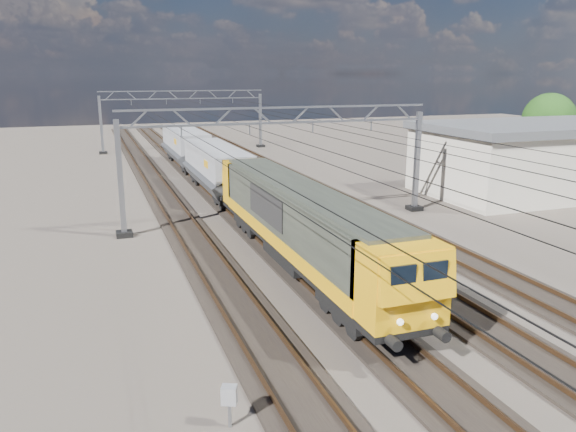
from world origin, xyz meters
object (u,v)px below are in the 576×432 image
object	(u,v)px
locomotive	(299,221)
hopper_wagon_mid	(185,144)
catenary_gantry_mid	(282,160)
trackside_cabinet	(229,396)
catenary_gantry_far	(184,118)
hopper_wagon_lead	(217,166)
industrial_shed	(543,157)
tree_far	(553,122)

from	to	relation	value
locomotive	hopper_wagon_mid	bearing A→B (deg)	90.00
locomotive	hopper_wagon_mid	world-z (taller)	locomotive
catenary_gantry_mid	hopper_wagon_mid	xyz separation A→B (m)	(-2.00, 23.58, -1.67)
trackside_cabinet	catenary_gantry_far	bearing A→B (deg)	105.44
hopper_wagon_lead	industrial_shed	world-z (taller)	industrial_shed
catenary_gantry_far	industrial_shed	world-z (taller)	catenary_gantry_far
catenary_gantry_mid	tree_far	world-z (taller)	tree_far
hopper_wagon_mid	industrial_shed	xyz separation A→B (m)	(24.00, -21.58, 0.49)
trackside_cabinet	hopper_wagon_lead	bearing A→B (deg)	101.78
catenary_gantry_mid	catenary_gantry_far	size ratio (longest dim) A/B	1.00
catenary_gantry_mid	trackside_cabinet	world-z (taller)	catenary_gantry_mid
hopper_wagon_lead	hopper_wagon_mid	world-z (taller)	same
hopper_wagon_mid	tree_far	distance (m)	35.22
trackside_cabinet	tree_far	bearing A→B (deg)	60.95
tree_far	locomotive	bearing A→B (deg)	-150.74
catenary_gantry_far	tree_far	distance (m)	40.08
catenary_gantry_far	tree_far	xyz separation A→B (m)	(30.32, -26.21, 0.74)
catenary_gantry_far	hopper_wagon_lead	distance (m)	26.75
hopper_wagon_lead	trackside_cabinet	xyz separation A→B (m)	(-6.10, -28.75, -1.33)
hopper_wagon_lead	tree_far	size ratio (longest dim) A/B	1.78
catenary_gantry_far	trackside_cabinet	distance (m)	56.04
tree_far	hopper_wagon_lead	bearing A→B (deg)	-179.28
catenary_gantry_mid	hopper_wagon_mid	world-z (taller)	catenary_gantry_mid
tree_far	hopper_wagon_mid	bearing A→B (deg)	156.89
catenary_gantry_mid	catenary_gantry_far	distance (m)	36.00
catenary_gantry_mid	industrial_shed	world-z (taller)	catenary_gantry_mid
catenary_gantry_mid	trackside_cabinet	size ratio (longest dim) A/B	16.75
trackside_cabinet	locomotive	bearing A→B (deg)	84.87
locomotive	tree_far	size ratio (longest dim) A/B	2.90
catenary_gantry_far	industrial_shed	distance (m)	40.51
catenary_gantry_far	hopper_wagon_lead	size ratio (longest dim) A/B	1.53
trackside_cabinet	industrial_shed	size ratio (longest dim) A/B	0.06
catenary_gantry_far	locomotive	size ratio (longest dim) A/B	0.94
trackside_cabinet	industrial_shed	bearing A→B (deg)	59.13
catenary_gantry_mid	industrial_shed	distance (m)	22.12
catenary_gantry_far	trackside_cabinet	xyz separation A→B (m)	(-8.10, -55.37, -3.01)
locomotive	hopper_wagon_lead	distance (m)	17.70
industrial_shed	tree_far	world-z (taller)	tree_far
locomotive	trackside_cabinet	size ratio (longest dim) A/B	17.76
locomotive	hopper_wagon_lead	xyz separation A→B (m)	(-0.00, 17.70, -0.09)
catenary_gantry_far	hopper_wagon_mid	xyz separation A→B (m)	(-2.00, -12.42, -1.67)
hopper_wagon_lead	hopper_wagon_mid	xyz separation A→B (m)	(0.00, 14.20, 0.00)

